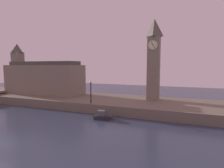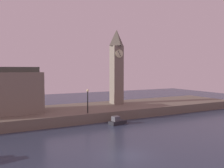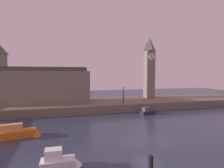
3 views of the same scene
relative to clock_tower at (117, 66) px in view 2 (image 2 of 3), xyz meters
name	(u,v)px [view 2 (image 2 of 3)]	position (x,y,z in m)	size (l,w,h in m)	color
ground_plane	(126,156)	(-11.15, -21.85, -8.88)	(120.00, 120.00, 0.00)	#2D384C
far_embankment	(64,114)	(-11.15, -1.85, -8.13)	(70.00, 12.00, 1.50)	#6B6051
clock_tower	(117,66)	(0.00, 0.00, 0.00)	(2.25, 2.30, 14.24)	slate
streetlamp	(88,98)	(-8.89, -6.96, -5.08)	(0.36, 0.36, 3.65)	black
boat_barge_dark	(119,121)	(-5.05, -9.92, -8.48)	(3.36, 1.74, 1.27)	#232328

